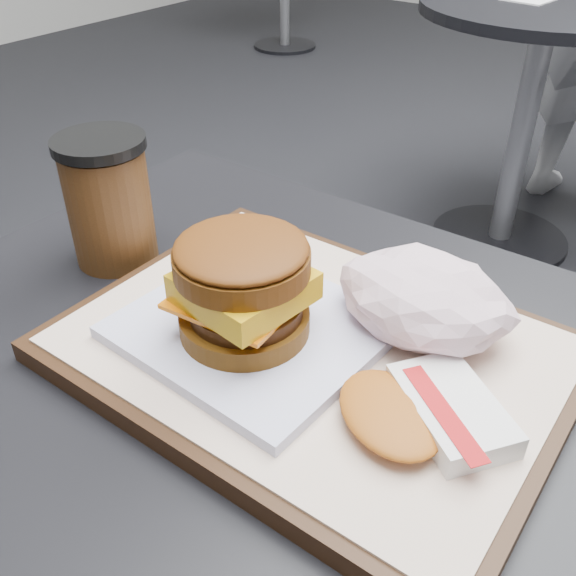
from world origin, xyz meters
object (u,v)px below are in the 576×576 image
Objects in this scene: serving_tray at (312,351)px; crumpled_wrapper at (424,299)px; customer_table at (305,556)px; breakfast_sandwich at (246,297)px; hash_brown at (424,411)px; coffee_cup at (109,201)px; neighbor_table at (534,76)px.

crumpled_wrapper is at bearing 45.32° from serving_tray.
serving_tray is (-0.03, 0.05, 0.20)m from customer_table.
serving_tray is at bearing 31.92° from breakfast_sandwich.
customer_table is at bearing -57.58° from serving_tray.
crumpled_wrapper reaches higher than serving_tray.
hash_brown is at bearing 0.09° from breakfast_sandwich.
neighbor_table is at bearing 92.84° from coffee_cup.
breakfast_sandwich is 0.14m from crumpled_wrapper.
breakfast_sandwich is 0.20m from coffee_cup.
crumpled_wrapper is 1.61m from neighbor_table.
coffee_cup is (-0.20, 0.04, 0.00)m from breakfast_sandwich.
hash_brown is at bearing -75.27° from neighbor_table.
hash_brown is at bearing -6.40° from coffee_cup.
customer_table is 0.26m from crumpled_wrapper.
breakfast_sandwich is 0.15m from hash_brown.
crumpled_wrapper is (0.06, 0.06, 0.04)m from serving_tray.
crumpled_wrapper reaches higher than customer_table.
customer_table is at bearing -78.02° from neighbor_table.
customer_table is 5.86× the size of crumpled_wrapper.
crumpled_wrapper is at bearing 73.26° from customer_table.
serving_tray is at bearing -78.69° from neighbor_table.
crumpled_wrapper is at bearing 117.55° from hash_brown.
hash_brown reaches higher than neighbor_table.
coffee_cup reaches higher than hash_brown.
neighbor_table is (-0.32, 1.60, -0.23)m from serving_tray.
breakfast_sandwich is at bearing -80.32° from neighbor_table.
crumpled_wrapper is (0.10, 0.09, -0.01)m from breakfast_sandwich.
customer_table is 2.11× the size of serving_tray.
customer_table reaches higher than neighbor_table.
hash_brown is (0.11, -0.03, 0.02)m from serving_tray.
coffee_cup is at bearing 168.80° from breakfast_sandwich.
coffee_cup is (-0.27, 0.06, 0.25)m from customer_table.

